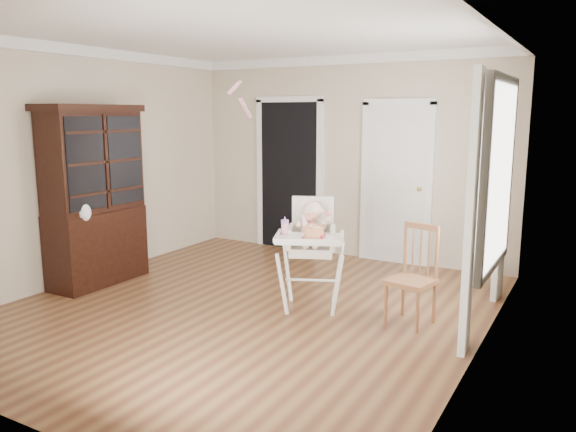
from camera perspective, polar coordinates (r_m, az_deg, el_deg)
The scene contains 16 objects.
floor at distance 5.78m, azimuth -4.26°, elevation -9.31°, with size 5.00×5.00×0.00m, color #54301D.
ceiling at distance 5.49m, azimuth -4.66°, elevation 18.25°, with size 5.00×5.00×0.00m, color white.
wall_back at distance 7.67m, azimuth 6.08°, elevation 5.88°, with size 4.50×4.50×0.00m, color beige.
wall_left at distance 6.98m, azimuth -20.03°, elevation 4.87°, with size 5.00×5.00×0.00m, color beige.
wall_right at distance 4.62m, azimuth 19.41°, elevation 2.39°, with size 5.00×5.00×0.00m, color beige.
crown_molding at distance 5.48m, azimuth -4.65°, elevation 17.63°, with size 4.50×5.00×0.12m, color white, non-canonical shape.
doorway at distance 8.07m, azimuth 0.11°, elevation 4.45°, with size 1.06×0.05×2.22m.
closet_door at distance 7.43m, azimuth 10.92°, elevation 3.08°, with size 0.96×0.09×2.13m.
window_right at distance 5.42m, azimuth 20.15°, elevation 2.77°, with size 0.13×1.84×2.30m.
high_chair at distance 5.57m, azimuth 2.39°, elevation -2.48°, with size 0.91×0.99×1.14m.
baby at distance 5.57m, azimuth 2.44°, elevation -0.92°, with size 0.37×0.26×0.47m.
cake at distance 5.27m, azimuth 2.66°, elevation -1.66°, with size 0.23×0.23×0.11m.
sippy_cup at distance 5.40m, azimuth -0.32°, elevation -1.10°, with size 0.07×0.07×0.18m.
china_cabinet at distance 6.75m, azimuth -19.07°, elevation 1.96°, with size 0.54×1.21×2.04m.
dining_chair at distance 5.37m, azimuth 12.53°, elevation -6.19°, with size 0.45×0.45×0.93m.
streamer at distance 5.44m, azimuth -5.41°, elevation 12.90°, with size 0.03×0.50×0.02m, color pink, non-canonical shape.
Camera 1 is at (3.04, -4.51, 1.95)m, focal length 35.00 mm.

